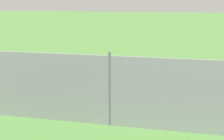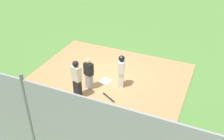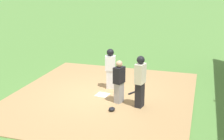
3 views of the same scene
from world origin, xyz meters
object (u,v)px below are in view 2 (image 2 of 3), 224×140
Objects in this scene: home_plate at (106,81)px; catcher_mask at (75,82)px; baseball_bat at (109,97)px; catcher at (89,73)px; runner at (121,69)px; umpire at (77,78)px.

home_plate is 1.83× the size of catcher_mask.
home_plate is at bearing 149.42° from baseball_bat.
catcher_mask is at bearing 105.47° from catcher.
runner reaches higher than home_plate.
catcher is at bearing 1.13° from umpire.
umpire is 2.00m from runner.
baseball_bat is 3.22× the size of catcher_mask.
catcher_mask is at bearing -148.55° from home_plate.
runner is at bearing -43.15° from catcher.
runner is (1.39, 1.44, -0.04)m from umpire.
baseball_bat is at bearing -11.38° from catcher_mask.
runner is (1.24, 0.70, 0.11)m from catcher.
catcher_mask reaches higher than home_plate.
umpire reaches higher than home_plate.
home_plate is 1.27m from baseball_bat.
runner is at bearing -31.34° from umpire.
umpire reaches higher than baseball_bat.
catcher_mask is at bearing 49.77° from umpire.
baseball_bat is (0.64, -1.10, 0.02)m from home_plate.
catcher_mask is at bearing 3.95° from runner.
home_plate is at bearing -13.64° from catcher.
runner is 1.34m from baseball_bat.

